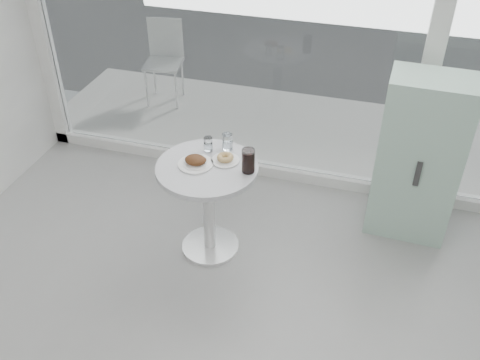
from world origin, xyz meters
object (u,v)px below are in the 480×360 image
(main_table, at_px, (208,191))
(patio_chair, at_px, (165,56))
(mint_cabinet, at_px, (418,158))
(plate_fritter, at_px, (196,161))
(water_tumbler_b, at_px, (227,143))
(water_tumbler_a, at_px, (208,145))
(plate_donut, at_px, (225,159))
(cola_glass, at_px, (248,161))

(main_table, distance_m, patio_chair, 2.50)
(main_table, bearing_deg, mint_cabinet, 26.16)
(plate_fritter, xyz_separation_m, water_tumbler_b, (0.15, 0.25, 0.03))
(plate_fritter, height_order, water_tumbler_a, water_tumbler_a)
(main_table, relative_size, plate_donut, 3.84)
(plate_fritter, height_order, water_tumbler_b, water_tumbler_b)
(water_tumbler_a, distance_m, water_tumbler_b, 0.14)
(plate_donut, height_order, cola_glass, cola_glass)
(main_table, height_order, water_tumbler_a, water_tumbler_a)
(main_table, height_order, plate_fritter, plate_fritter)
(patio_chair, xyz_separation_m, plate_donut, (1.36, -2.07, 0.24))
(water_tumbler_a, distance_m, cola_glass, 0.39)
(patio_chair, distance_m, plate_donut, 2.49)
(plate_fritter, relative_size, water_tumbler_b, 1.99)
(water_tumbler_a, bearing_deg, main_table, -73.99)
(patio_chair, height_order, water_tumbler_b, patio_chair)
(plate_donut, height_order, water_tumbler_a, water_tumbler_a)
(patio_chair, bearing_deg, mint_cabinet, -37.81)
(mint_cabinet, bearing_deg, water_tumbler_a, -159.05)
(patio_chair, relative_size, water_tumbler_b, 7.12)
(plate_fritter, relative_size, water_tumbler_a, 2.35)
(plate_fritter, bearing_deg, water_tumbler_b, 59.51)
(main_table, relative_size, water_tumbler_a, 7.28)
(patio_chair, distance_m, plate_fritter, 2.48)
(mint_cabinet, xyz_separation_m, water_tumbler_a, (-1.48, -0.51, 0.16))
(plate_fritter, height_order, cola_glass, cola_glass)
(patio_chair, distance_m, water_tumbler_a, 2.32)
(main_table, height_order, patio_chair, patio_chair)
(main_table, xyz_separation_m, plate_fritter, (-0.08, -0.01, 0.25))
(plate_donut, xyz_separation_m, water_tumbler_b, (-0.03, 0.15, 0.04))
(patio_chair, bearing_deg, plate_fritter, -70.69)
(patio_chair, relative_size, water_tumbler_a, 8.39)
(patio_chair, bearing_deg, main_table, -69.09)
(patio_chair, height_order, water_tumbler_a, patio_chair)
(main_table, bearing_deg, patio_chair, 120.12)
(water_tumbler_b, relative_size, cola_glass, 0.72)
(water_tumbler_b, bearing_deg, water_tumbler_a, -157.65)
(main_table, height_order, mint_cabinet, mint_cabinet)
(water_tumbler_b, distance_m, cola_glass, 0.32)
(mint_cabinet, height_order, water_tumbler_a, mint_cabinet)
(mint_cabinet, bearing_deg, plate_fritter, -152.73)
(plate_donut, bearing_deg, main_table, -138.24)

